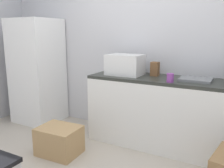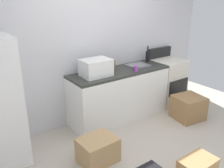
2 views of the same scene
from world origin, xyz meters
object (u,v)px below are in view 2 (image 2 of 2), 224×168
Objects in this scene: microwave at (96,68)px; cardboard_box_medium at (188,108)px; stove_oven at (167,81)px; wine_bottle at (147,56)px; knife_block at (111,65)px; cardboard_box_small at (98,150)px; coffee_mug at (136,69)px.

microwave is 1.84m from cardboard_box_medium.
wine_bottle is (-0.43, 0.16, 0.54)m from stove_oven.
stove_oven is at bearing -4.00° from knife_block.
wine_bottle reaches higher than cardboard_box_small.
cardboard_box_small is (-0.49, -0.80, -0.86)m from microwave.
knife_block is at bearing 142.43° from cardboard_box_medium.
knife_block is at bearing 46.30° from cardboard_box_small.
knife_block is at bearing -175.98° from wine_bottle.
cardboard_box_medium is (0.81, -0.53, -0.74)m from coffee_mug.
knife_block is at bearing 132.40° from coffee_mug.
knife_block is 0.37× the size of cardboard_box_medium.
microwave is 0.94× the size of cardboard_box_small.
cardboard_box_small is (-1.97, -0.07, -0.04)m from cardboard_box_medium.
knife_block reaches higher than cardboard_box_medium.
stove_oven reaches higher than cardboard_box_medium.
wine_bottle is (1.28, 0.18, -0.03)m from microwave.
cardboard_box_medium is at bearing -107.14° from stove_oven.
wine_bottle is at bearing 159.94° from stove_oven.
cardboard_box_medium is at bearing 2.02° from cardboard_box_small.
wine_bottle is at bearing 28.84° from cardboard_box_small.
microwave is 1.28m from cardboard_box_small.
microwave is at bearing -163.41° from knife_block.
wine_bottle is 1.22m from cardboard_box_medium.
knife_block is (-1.33, 0.09, 0.52)m from stove_oven.
microwave is (-1.70, -0.02, 0.57)m from stove_oven.
microwave is 4.60× the size of coffee_mug.
wine_bottle is at bearing 7.83° from microwave.
microwave is 0.70m from coffee_mug.
stove_oven is 2.37m from cardboard_box_small.
coffee_mug is at bearing -168.02° from stove_oven.
microwave is at bearing -172.17° from wine_bottle.
coffee_mug is 1.52m from cardboard_box_small.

